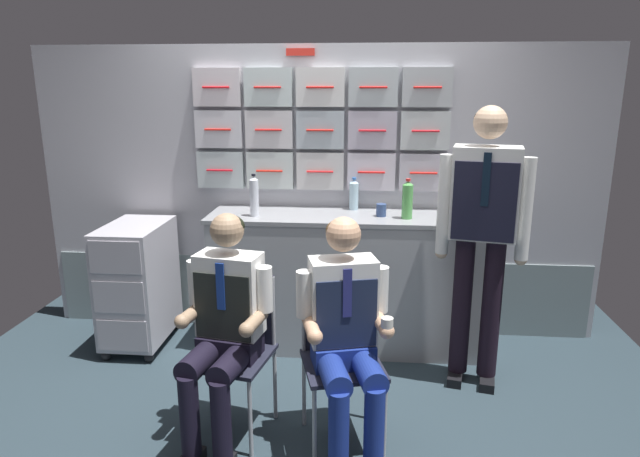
# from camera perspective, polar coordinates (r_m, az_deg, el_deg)

# --- Properties ---
(ground) EXTENTS (4.80, 4.80, 0.04)m
(ground) POSITION_cam_1_polar(r_m,az_deg,el_deg) (3.29, -2.72, -20.32)
(ground) COLOR #26353C
(galley_bulkhead) EXTENTS (4.20, 0.14, 2.15)m
(galley_bulkhead) POSITION_cam_1_polar(r_m,az_deg,el_deg) (4.13, -0.28, 3.98)
(galley_bulkhead) COLOR #B4B4BC
(galley_bulkhead) RESTS_ON ground
(galley_counter) EXTENTS (1.94, 0.53, 0.98)m
(galley_counter) POSITION_cam_1_polar(r_m,az_deg,el_deg) (4.01, 2.72, -5.43)
(galley_counter) COLOR #96989D
(galley_counter) RESTS_ON ground
(service_trolley) EXTENTS (0.40, 0.65, 0.91)m
(service_trolley) POSITION_cam_1_polar(r_m,az_deg,el_deg) (4.22, -18.30, -5.23)
(service_trolley) COLOR black
(service_trolley) RESTS_ON ground
(folding_chair_left) EXTENTS (0.47, 0.47, 0.86)m
(folding_chair_left) POSITION_cam_1_polar(r_m,az_deg,el_deg) (3.12, -8.51, -10.82)
(folding_chair_left) COLOR #A8AAAF
(folding_chair_left) RESTS_ON ground
(crew_member_left) EXTENTS (0.48, 0.62, 1.24)m
(crew_member_left) POSITION_cam_1_polar(r_m,az_deg,el_deg) (2.92, -9.95, -9.55)
(crew_member_left) COLOR black
(crew_member_left) RESTS_ON ground
(folding_chair_right) EXTENTS (0.49, 0.49, 0.86)m
(folding_chair_right) POSITION_cam_1_polar(r_m,az_deg,el_deg) (3.00, 2.00, -11.67)
(folding_chair_right) COLOR #A8AAAF
(folding_chair_right) RESTS_ON ground
(crew_member_right) EXTENTS (0.49, 0.64, 1.24)m
(crew_member_right) POSITION_cam_1_polar(r_m,az_deg,el_deg) (2.80, 2.74, -10.44)
(crew_member_right) COLOR black
(crew_member_right) RESTS_ON ground
(crew_member_standing) EXTENTS (0.54, 0.33, 1.75)m
(crew_member_standing) POSITION_cam_1_polar(r_m,az_deg,el_deg) (3.47, 16.49, 0.62)
(crew_member_standing) COLOR black
(crew_member_standing) RESTS_ON ground
(water_bottle_clear) EXTENTS (0.07, 0.07, 0.27)m
(water_bottle_clear) POSITION_cam_1_polar(r_m,az_deg,el_deg) (3.77, 9.03, 2.95)
(water_bottle_clear) COLOR #53A451
(water_bottle_clear) RESTS_ON galley_counter
(water_bottle_tall) EXTENTS (0.06, 0.06, 0.30)m
(water_bottle_tall) POSITION_cam_1_polar(r_m,az_deg,el_deg) (3.82, -6.83, 3.35)
(water_bottle_tall) COLOR silver
(water_bottle_tall) RESTS_ON galley_counter
(sparkling_bottle_green) EXTENTS (0.07, 0.07, 0.24)m
(sparkling_bottle_green) POSITION_cam_1_polar(r_m,az_deg,el_deg) (4.01, 3.53, 3.52)
(sparkling_bottle_green) COLOR #ABD2E3
(sparkling_bottle_green) RESTS_ON galley_counter
(paper_cup_tan) EXTENTS (0.06, 0.06, 0.06)m
(paper_cup_tan) POSITION_cam_1_polar(r_m,az_deg,el_deg) (4.05, 13.52, 2.09)
(paper_cup_tan) COLOR tan
(paper_cup_tan) RESTS_ON galley_counter
(coffee_cup_white) EXTENTS (0.07, 0.07, 0.09)m
(coffee_cup_white) POSITION_cam_1_polar(r_m,az_deg,el_deg) (3.83, 6.35, 1.94)
(coffee_cup_white) COLOR navy
(coffee_cup_white) RESTS_ON galley_counter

